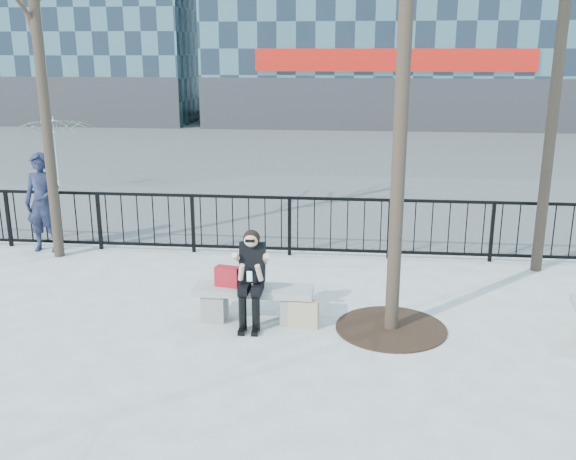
# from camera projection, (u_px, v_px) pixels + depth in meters

# --- Properties ---
(ground) EXTENTS (120.00, 120.00, 0.00)m
(ground) POSITION_uv_depth(u_px,v_px,m) (254.00, 320.00, 8.98)
(ground) COLOR #979691
(ground) RESTS_ON ground
(street_surface) EXTENTS (60.00, 23.00, 0.01)m
(street_surface) POSITION_uv_depth(u_px,v_px,m) (317.00, 154.00, 23.34)
(street_surface) COLOR #474747
(street_surface) RESTS_ON ground
(railing) EXTENTS (14.00, 0.06, 1.10)m
(railing) POSITION_uv_depth(u_px,v_px,m) (279.00, 226.00, 11.71)
(railing) COLOR black
(railing) RESTS_ON ground
(tree_grate) EXTENTS (1.50, 1.50, 0.02)m
(tree_grate) POSITION_uv_depth(u_px,v_px,m) (391.00, 328.00, 8.70)
(tree_grate) COLOR black
(tree_grate) RESTS_ON ground
(bench_main) EXTENTS (1.65, 0.46, 0.49)m
(bench_main) POSITION_uv_depth(u_px,v_px,m) (253.00, 300.00, 8.90)
(bench_main) COLOR gray
(bench_main) RESTS_ON ground
(seated_woman) EXTENTS (0.50, 0.64, 1.34)m
(seated_woman) POSITION_uv_depth(u_px,v_px,m) (251.00, 279.00, 8.65)
(seated_woman) COLOR black
(seated_woman) RESTS_ON ground
(handbag) EXTENTS (0.36, 0.22, 0.28)m
(handbag) POSITION_uv_depth(u_px,v_px,m) (228.00, 276.00, 8.87)
(handbag) COLOR #A3141E
(handbag) RESTS_ON bench_main
(shopping_bag) EXTENTS (0.42, 0.19, 0.39)m
(shopping_bag) POSITION_uv_depth(u_px,v_px,m) (303.00, 314.00, 8.70)
(shopping_bag) COLOR #C8B28D
(shopping_bag) RESTS_ON ground
(standing_man) EXTENTS (0.70, 0.47, 1.86)m
(standing_man) POSITION_uv_depth(u_px,v_px,m) (43.00, 203.00, 11.85)
(standing_man) COLOR black
(standing_man) RESTS_ON ground
(vendor_umbrella) EXTENTS (2.89, 2.91, 2.03)m
(vendor_umbrella) POSITION_uv_depth(u_px,v_px,m) (56.00, 155.00, 16.60)
(vendor_umbrella) COLOR #E1F536
(vendor_umbrella) RESTS_ON ground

